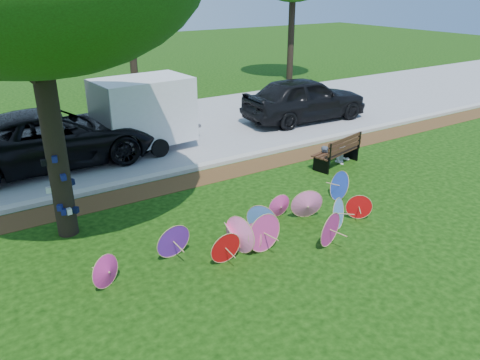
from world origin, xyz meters
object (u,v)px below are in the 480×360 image
(parasol_pile, at_px, (272,223))
(person_left, at_px, (326,147))
(dark_pickup, at_px, (305,99))
(park_bench, at_px, (336,150))
(black_van, at_px, (54,138))
(cargo_trailer, at_px, (144,110))
(person_right, at_px, (343,145))

(parasol_pile, xyz_separation_m, person_left, (3.94, 2.64, 0.26))
(dark_pickup, relative_size, park_bench, 2.89)
(person_left, bearing_deg, park_bench, -27.80)
(parasol_pile, bearing_deg, black_van, 111.75)
(dark_pickup, distance_m, person_left, 5.26)
(person_left, bearing_deg, parasol_pile, -165.87)
(cargo_trailer, height_order, park_bench, cargo_trailer)
(person_right, bearing_deg, park_bench, -162.22)
(park_bench, bearing_deg, cargo_trailer, 120.48)
(black_van, distance_m, dark_pickup, 9.68)
(parasol_pile, height_order, person_left, person_left)
(cargo_trailer, bearing_deg, person_left, -52.67)
(person_left, bearing_deg, dark_pickup, 37.58)
(person_left, height_order, person_right, person_left)
(dark_pickup, height_order, park_bench, dark_pickup)
(parasol_pile, xyz_separation_m, cargo_trailer, (-0.02, 7.11, 0.97))
(black_van, distance_m, person_right, 8.85)
(park_bench, relative_size, person_right, 1.62)
(parasol_pile, xyz_separation_m, person_right, (4.64, 2.64, 0.18))
(park_bench, xyz_separation_m, person_right, (0.35, 0.05, 0.09))
(dark_pickup, distance_m, person_right, 4.92)
(black_van, xyz_separation_m, cargo_trailer, (2.88, -0.16, 0.49))
(dark_pickup, bearing_deg, person_left, 151.05)
(cargo_trailer, bearing_deg, black_van, 172.60)
(parasol_pile, relative_size, person_right, 6.24)
(parasol_pile, height_order, person_right, person_right)
(black_van, height_order, dark_pickup, dark_pickup)
(parasol_pile, distance_m, person_left, 4.75)
(black_van, bearing_deg, person_left, -123.38)
(black_van, relative_size, person_right, 5.55)
(person_left, bearing_deg, person_right, -19.67)
(person_right, bearing_deg, parasol_pile, -140.74)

